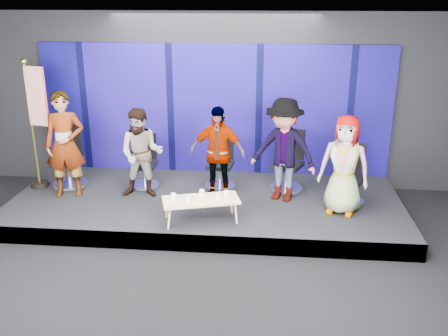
# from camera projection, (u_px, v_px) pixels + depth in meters

# --- Properties ---
(ground) EXTENTS (10.00, 10.00, 0.00)m
(ground) POSITION_uv_depth(u_px,v_px,m) (184.00, 288.00, 6.84)
(ground) COLOR black
(ground) RESTS_ON ground
(room_walls) EXTENTS (10.02, 8.02, 3.51)m
(room_walls) POSITION_uv_depth(u_px,v_px,m) (178.00, 115.00, 6.03)
(room_walls) COLOR black
(room_walls) RESTS_ON ground
(riser) EXTENTS (7.00, 3.00, 0.30)m
(riser) POSITION_uv_depth(u_px,v_px,m) (206.00, 205.00, 9.13)
(riser) COLOR black
(riser) RESTS_ON ground
(backdrop) EXTENTS (7.00, 0.08, 2.60)m
(backdrop) POSITION_uv_depth(u_px,v_px,m) (215.00, 110.00, 10.01)
(backdrop) COLOR #080751
(backdrop) RESTS_ON riser
(chair_a) EXTENTS (0.78, 0.78, 1.19)m
(chair_a) POSITION_uv_depth(u_px,v_px,m) (69.00, 166.00, 9.55)
(chair_a) COLOR silver
(chair_a) RESTS_ON riser
(panelist_a) EXTENTS (0.78, 0.58, 1.92)m
(panelist_a) POSITION_uv_depth(u_px,v_px,m) (65.00, 145.00, 8.89)
(panelist_a) COLOR black
(panelist_a) RESTS_ON riser
(chair_b) EXTENTS (0.59, 0.59, 1.01)m
(chair_b) POSITION_uv_depth(u_px,v_px,m) (145.00, 170.00, 9.52)
(chair_b) COLOR silver
(chair_b) RESTS_ON riser
(panelist_b) EXTENTS (0.81, 0.64, 1.63)m
(panelist_b) POSITION_uv_depth(u_px,v_px,m) (142.00, 154.00, 8.89)
(panelist_b) COLOR black
(panelist_b) RESTS_ON riser
(chair_c) EXTENTS (0.65, 0.65, 1.04)m
(chair_c) POSITION_uv_depth(u_px,v_px,m) (221.00, 170.00, 9.48)
(chair_c) COLOR silver
(chair_c) RESTS_ON riser
(panelist_c) EXTENTS (1.03, 0.53, 1.68)m
(panelist_c) POSITION_uv_depth(u_px,v_px,m) (217.00, 153.00, 8.84)
(panelist_c) COLOR black
(panelist_c) RESTS_ON riser
(chair_d) EXTENTS (0.83, 0.83, 1.14)m
(chair_d) POSITION_uv_depth(u_px,v_px,m) (288.00, 170.00, 9.36)
(chair_d) COLOR silver
(chair_d) RESTS_ON riser
(panelist_d) EXTENTS (1.36, 1.08, 1.84)m
(panelist_d) POSITION_uv_depth(u_px,v_px,m) (284.00, 150.00, 8.72)
(panelist_d) COLOR black
(panelist_d) RESTS_ON riser
(chair_e) EXTENTS (0.74, 0.74, 1.04)m
(chair_e) POSITION_uv_depth(u_px,v_px,m) (349.00, 183.00, 8.80)
(chair_e) COLOR silver
(chair_e) RESTS_ON riser
(panelist_e) EXTENTS (0.95, 0.77, 1.68)m
(panelist_e) POSITION_uv_depth(u_px,v_px,m) (344.00, 165.00, 8.21)
(panelist_e) COLOR black
(panelist_e) RESTS_ON riser
(coffee_table) EXTENTS (1.32, 0.84, 0.38)m
(coffee_table) POSITION_uv_depth(u_px,v_px,m) (201.00, 201.00, 8.06)
(coffee_table) COLOR tan
(coffee_table) RESTS_ON riser
(mug_a) EXTENTS (0.09, 0.09, 0.10)m
(mug_a) POSITION_uv_depth(u_px,v_px,m) (174.00, 196.00, 8.02)
(mug_a) COLOR white
(mug_a) RESTS_ON coffee_table
(mug_b) EXTENTS (0.08, 0.08, 0.10)m
(mug_b) POSITION_uv_depth(u_px,v_px,m) (188.00, 198.00, 7.97)
(mug_b) COLOR white
(mug_b) RESTS_ON coffee_table
(mug_c) EXTENTS (0.09, 0.09, 0.10)m
(mug_c) POSITION_uv_depth(u_px,v_px,m) (202.00, 193.00, 8.17)
(mug_c) COLOR white
(mug_c) RESTS_ON coffee_table
(mug_d) EXTENTS (0.08, 0.08, 0.09)m
(mug_d) POSITION_uv_depth(u_px,v_px,m) (218.00, 196.00, 8.06)
(mug_d) COLOR white
(mug_d) RESTS_ON coffee_table
(mug_e) EXTENTS (0.08, 0.08, 0.10)m
(mug_e) POSITION_uv_depth(u_px,v_px,m) (226.00, 194.00, 8.13)
(mug_e) COLOR white
(mug_e) RESTS_ON coffee_table
(flag_stand) EXTENTS (0.55, 0.32, 2.44)m
(flag_stand) POSITION_uv_depth(u_px,v_px,m) (37.00, 122.00, 9.10)
(flag_stand) COLOR black
(flag_stand) RESTS_ON riser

